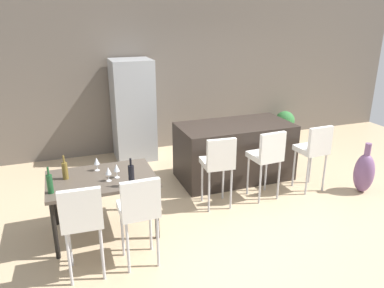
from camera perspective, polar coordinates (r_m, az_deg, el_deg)
The scene contains 18 objects.
ground_plane at distance 5.64m, azimuth 7.02°, elevation -8.15°, with size 10.00×10.00×0.00m, color tan.
back_wall at distance 7.50m, azimuth -1.66°, elevation 10.61°, with size 10.00×0.12×2.90m, color #665B51.
kitchen_island at distance 6.13m, azimuth 6.50°, elevation -1.11°, with size 1.83×0.93×0.92m, color black.
bar_chair_left at distance 5.06m, azimuth 4.08°, elevation -2.65°, with size 0.43×0.43×1.05m.
bar_chair_middle at distance 5.40m, azimuth 11.48°, elevation -1.56°, with size 0.43×0.43×1.05m.
bar_chair_right at distance 5.85m, azimuth 18.26°, elevation -0.55°, with size 0.42×0.42×1.05m.
dining_table at distance 4.62m, azimuth -13.70°, elevation -5.80°, with size 1.27×0.87×0.74m.
dining_chair_near at distance 3.88m, azimuth -16.55°, elevation -10.72°, with size 0.42×0.42×1.05m.
dining_chair_far at distance 3.94m, azimuth -8.10°, elevation -9.60°, with size 0.40×0.40×1.05m.
wine_bottle_left at distance 4.25m, azimuth -9.30°, elevation -4.79°, with size 0.07×0.07×0.34m.
wine_bottle_middle at distance 4.63m, azimuth -18.93°, elevation -3.84°, with size 0.07×0.07×0.29m.
wine_bottle_right at distance 4.33m, azimuth -21.00°, elevation -5.67°, with size 0.07×0.07×0.30m.
wine_glass_far at distance 4.76m, azimuth -14.45°, elevation -2.57°, with size 0.07×0.07×0.17m.
wine_glass_near at distance 4.43m, azimuth -12.74°, elevation -4.09°, with size 0.07×0.07×0.17m.
wine_glass_end at distance 4.50m, azimuth -11.52°, elevation -3.63°, with size 0.07×0.07×0.17m.
refrigerator at distance 6.92m, azimuth -9.04°, elevation 5.15°, with size 0.72×0.68×1.84m, color #939699.
floor_vase at distance 6.22m, azimuth 24.90°, elevation -3.98°, with size 0.30×0.30×0.78m.
potted_plant at distance 8.31m, azimuth 14.04°, elevation 3.21°, with size 0.41×0.41×0.61m.
Camera 1 is at (-2.34, -4.42, 2.59)m, focal length 34.74 mm.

